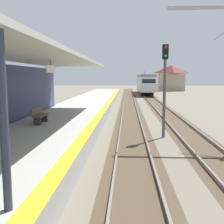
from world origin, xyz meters
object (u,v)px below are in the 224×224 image
Objects in this scene: approaching_train at (145,83)px; distant_trackside_house at (171,77)px; platform_bench at (39,115)px; rail_signal_post at (165,81)px.

distant_trackside_house reaches higher than approaching_train.
rail_signal_post is at bearing 7.60° from platform_bench.
approaching_train is 42.06m from platform_bench.
platform_bench is at bearing -101.64° from approaching_train.
distant_trackside_house is at bearing 61.20° from approaching_train.
rail_signal_post is 54.40m from distant_trackside_house.
platform_bench is (-6.87, -0.92, -1.82)m from rail_signal_post.
rail_signal_post reaches higher than approaching_train.
distant_trackside_house is (8.97, 53.66, 0.14)m from rail_signal_post.
platform_bench is 56.86m from distant_trackside_house.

